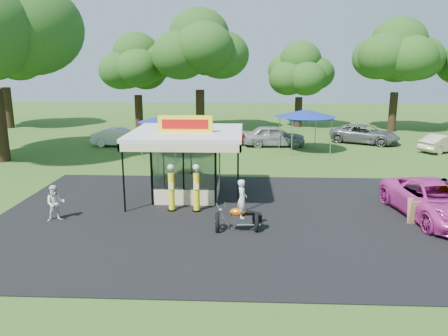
{
  "coord_description": "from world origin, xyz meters",
  "views": [
    {
      "loc": [
        0.78,
        -16.11,
        6.56
      ],
      "look_at": [
        -0.13,
        4.0,
        1.75
      ],
      "focal_mm": 35.0,
      "sensor_mm": 36.0,
      "label": 1
    }
  ],
  "objects": [
    {
      "name": "ground",
      "position": [
        0.0,
        0.0,
        0.0
      ],
      "size": [
        120.0,
        120.0,
        0.0
      ],
      "primitive_type": "plane",
      "color": "#37591B",
      "rests_on": "ground"
    },
    {
      "name": "asphalt_apron",
      "position": [
        0.0,
        2.0,
        0.02
      ],
      "size": [
        20.0,
        14.0,
        0.04
      ],
      "primitive_type": "cube",
      "color": "black",
      "rests_on": "ground"
    },
    {
      "name": "gas_station_kiosk",
      "position": [
        -2.0,
        4.99,
        1.78
      ],
      "size": [
        5.4,
        5.4,
        4.18
      ],
      "color": "white",
      "rests_on": "ground"
    },
    {
      "name": "gas_pump_left",
      "position": [
        -2.46,
        2.74,
        1.06
      ],
      "size": [
        0.41,
        0.41,
        2.22
      ],
      "color": "black",
      "rests_on": "ground"
    },
    {
      "name": "gas_pump_right",
      "position": [
        -1.32,
        2.71,
        1.07
      ],
      "size": [
        0.42,
        0.42,
        2.24
      ],
      "color": "black",
      "rests_on": "ground"
    },
    {
      "name": "motorcycle",
      "position": [
        0.68,
        0.44,
        0.86
      ],
      "size": [
        1.9,
        1.0,
        2.22
      ],
      "rotation": [
        0.0,
        0.0,
        0.08
      ],
      "color": "black",
      "rests_on": "ground"
    },
    {
      "name": "spare_tires",
      "position": [
        -2.73,
        3.97,
        0.39
      ],
      "size": [
        0.98,
        0.71,
        0.8
      ],
      "rotation": [
        0.0,
        0.0,
        0.22
      ],
      "color": "black",
      "rests_on": "ground"
    },
    {
      "name": "a_frame_sign",
      "position": [
        8.01,
        1.51,
        0.55
      ],
      "size": [
        0.61,
        0.55,
        1.09
      ],
      "rotation": [
        0.0,
        0.0,
        -0.02
      ],
      "color": "#593819",
      "rests_on": "ground"
    },
    {
      "name": "kiosk_car",
      "position": [
        -2.0,
        7.2,
        0.48
      ],
      "size": [
        2.82,
        1.13,
        0.96
      ],
      "primitive_type": "imported",
      "rotation": [
        0.0,
        0.0,
        1.57
      ],
      "color": "yellow",
      "rests_on": "ground"
    },
    {
      "name": "pink_sedan",
      "position": [
        9.08,
        2.25,
        0.82
      ],
      "size": [
        3.46,
        6.19,
        1.64
      ],
      "primitive_type": "imported",
      "rotation": [
        0.0,
        0.0,
        0.13
      ],
      "color": "#DB3BA7",
      "rests_on": "ground"
    },
    {
      "name": "spectator_west",
      "position": [
        -7.21,
        1.27,
        0.78
      ],
      "size": [
        0.93,
        0.84,
        1.57
      ],
      "primitive_type": "imported",
      "rotation": [
        0.0,
        0.0,
        0.39
      ],
      "color": "white",
      "rests_on": "ground"
    },
    {
      "name": "spectator_east_b",
      "position": [
        9.57,
        2.68,
        0.86
      ],
      "size": [
        1.07,
        0.91,
        1.72
      ],
      "primitive_type": "imported",
      "rotation": [
        0.0,
        0.0,
        3.73
      ],
      "color": "gray",
      "rests_on": "ground"
    },
    {
      "name": "bg_car_a",
      "position": [
        -9.29,
        18.65,
        0.74
      ],
      "size": [
        4.62,
        1.92,
        1.49
      ],
      "primitive_type": "imported",
      "rotation": [
        0.0,
        0.0,
        1.49
      ],
      "color": "beige",
      "rests_on": "ground"
    },
    {
      "name": "bg_car_b",
      "position": [
        -1.43,
        20.03,
        0.77
      ],
      "size": [
        5.44,
        2.49,
        1.54
      ],
      "primitive_type": "imported",
      "rotation": [
        0.0,
        0.0,
        1.63
      ],
      "color": "maroon",
      "rests_on": "ground"
    },
    {
      "name": "bg_car_c",
      "position": [
        3.26,
        19.25,
        0.85
      ],
      "size": [
        5.07,
        2.18,
        1.71
      ],
      "primitive_type": "imported",
      "rotation": [
        0.0,
        0.0,
        1.6
      ],
      "color": "#9C9DA1",
      "rests_on": "ground"
    },
    {
      "name": "bg_car_d",
      "position": [
        11.04,
        20.96,
        0.78
      ],
      "size": [
        6.17,
        4.93,
        1.56
      ],
      "primitive_type": "imported",
      "rotation": [
        0.0,
        0.0,
        1.08
      ],
      "color": "slate",
      "rests_on": "ground"
    },
    {
      "name": "bg_car_e",
      "position": [
        16.02,
        17.44,
        0.68
      ],
      "size": [
        4.27,
        3.38,
        1.36
      ],
      "primitive_type": "imported",
      "rotation": [
        0.0,
        0.0,
        2.12
      ],
      "color": "#C0AC93",
      "rests_on": "ground"
    },
    {
      "name": "tent_west",
      "position": [
        -4.59,
        14.85,
        2.76
      ],
      "size": [
        4.36,
        4.36,
        3.05
      ],
      "rotation": [
        0.0,
        0.0,
        -0.42
      ],
      "color": "gray",
      "rests_on": "ground"
    },
    {
      "name": "tent_east",
      "position": [
        5.41,
        17.09,
        2.92
      ],
      "size": [
        4.61,
        4.61,
        3.22
      ],
      "rotation": [
        0.0,
        0.0,
        0.23
      ],
      "color": "gray",
      "rests_on": "ground"
    },
    {
      "name": "oak_far_a",
      "position": [
        -23.95,
        28.72,
        7.49
      ],
      "size": [
        9.93,
        9.93,
        11.77
      ],
      "color": "black",
      "rests_on": "ground"
    },
    {
      "name": "oak_far_b",
      "position": [
        -10.17,
        29.08,
        6.06
      ],
      "size": [
        7.96,
        7.96,
        9.5
      ],
      "color": "black",
      "rests_on": "ground"
    },
    {
      "name": "oak_far_c",
      "position": [
        -3.57,
        27.37,
        7.33
      ],
      "size": [
        9.8,
        9.8,
        11.55
      ],
      "color": "black",
      "rests_on": "ground"
    },
    {
      "name": "oak_far_d",
      "position": [
        6.59,
        30.83,
        5.55
      ],
      "size": [
        7.31,
        7.31,
        8.71
      ],
      "color": "black",
      "rests_on": "ground"
    },
    {
      "name": "oak_far_e",
      "position": [
        15.55,
        27.98,
        6.84
      ],
      "size": [
        9.0,
        9.0,
        10.71
      ],
      "color": "black",
      "rests_on": "ground"
    }
  ]
}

